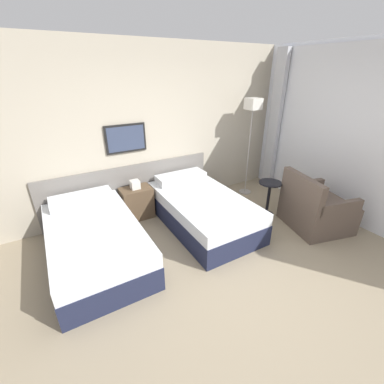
{
  "coord_description": "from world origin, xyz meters",
  "views": [
    {
      "loc": [
        -1.62,
        -1.7,
        2.28
      ],
      "look_at": [
        0.09,
        1.23,
        0.65
      ],
      "focal_mm": 24.0,
      "sensor_mm": 36.0,
      "label": 1
    }
  ],
  "objects_px": {
    "armchair": "(315,210)",
    "side_table": "(269,193)",
    "bed_near_window": "(202,209)",
    "nightstand": "(137,202)",
    "floor_lamp": "(252,116)",
    "bed_near_door": "(95,241)"
  },
  "relations": [
    {
      "from": "nightstand",
      "to": "floor_lamp",
      "type": "distance_m",
      "value": 2.56
    },
    {
      "from": "side_table",
      "to": "bed_near_door",
      "type": "bearing_deg",
      "value": 173.38
    },
    {
      "from": "bed_near_window",
      "to": "side_table",
      "type": "distance_m",
      "value": 1.18
    },
    {
      "from": "bed_near_door",
      "to": "side_table",
      "type": "height_order",
      "value": "bed_near_door"
    },
    {
      "from": "bed_near_door",
      "to": "bed_near_window",
      "type": "distance_m",
      "value": 1.65
    },
    {
      "from": "armchair",
      "to": "side_table",
      "type": "bearing_deg",
      "value": 45.53
    },
    {
      "from": "bed_near_door",
      "to": "bed_near_window",
      "type": "height_order",
      "value": "same"
    },
    {
      "from": "bed_near_window",
      "to": "nightstand",
      "type": "height_order",
      "value": "nightstand"
    },
    {
      "from": "bed_near_window",
      "to": "nightstand",
      "type": "relative_size",
      "value": 2.84
    },
    {
      "from": "side_table",
      "to": "armchair",
      "type": "xyz_separation_m",
      "value": [
        0.38,
        -0.63,
        -0.13
      ]
    },
    {
      "from": "floor_lamp",
      "to": "nightstand",
      "type": "bearing_deg",
      "value": 175.6
    },
    {
      "from": "floor_lamp",
      "to": "side_table",
      "type": "bearing_deg",
      "value": -107.41
    },
    {
      "from": "bed_near_window",
      "to": "side_table",
      "type": "relative_size",
      "value": 3.14
    },
    {
      "from": "bed_near_window",
      "to": "armchair",
      "type": "distance_m",
      "value": 1.78
    },
    {
      "from": "bed_near_door",
      "to": "floor_lamp",
      "type": "bearing_deg",
      "value": 10.35
    },
    {
      "from": "nightstand",
      "to": "side_table",
      "type": "distance_m",
      "value": 2.22
    },
    {
      "from": "bed_near_window",
      "to": "armchair",
      "type": "relative_size",
      "value": 1.83
    },
    {
      "from": "bed_near_door",
      "to": "side_table",
      "type": "relative_size",
      "value": 3.14
    },
    {
      "from": "bed_near_door",
      "to": "floor_lamp",
      "type": "distance_m",
      "value": 3.35
    },
    {
      "from": "bed_near_door",
      "to": "armchair",
      "type": "bearing_deg",
      "value": -16.85
    },
    {
      "from": "bed_near_door",
      "to": "side_table",
      "type": "xyz_separation_m",
      "value": [
        2.77,
        -0.32,
        0.15
      ]
    },
    {
      "from": "nightstand",
      "to": "armchair",
      "type": "distance_m",
      "value": 2.87
    }
  ]
}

